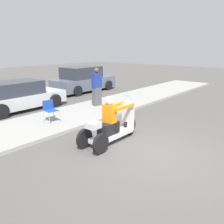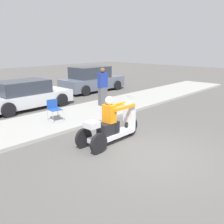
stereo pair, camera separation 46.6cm
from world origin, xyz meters
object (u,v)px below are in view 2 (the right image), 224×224
object	(u,v)px
spectator_near_curb	(103,87)
parked_car_lot_center	(26,95)
parked_car_lot_far	(92,80)
folding_chair_curbside	(54,108)
motorcycle_trike	(112,126)

from	to	relation	value
spectator_near_curb	parked_car_lot_center	distance (m)	3.73
spectator_near_curb	parked_car_lot_far	world-z (taller)	spectator_near_curb
spectator_near_curb	folding_chair_curbside	world-z (taller)	spectator_near_curb
spectator_near_curb	folding_chair_curbside	distance (m)	3.16
motorcycle_trike	parked_car_lot_far	bearing A→B (deg)	51.13
motorcycle_trike	spectator_near_curb	size ratio (longest dim) A/B	1.34
spectator_near_curb	parked_car_lot_far	bearing A→B (deg)	53.67
parked_car_lot_center	parked_car_lot_far	world-z (taller)	parked_car_lot_far
motorcycle_trike	folding_chair_curbside	distance (m)	3.01
spectator_near_curb	parked_car_lot_center	xyz separation A→B (m)	(-2.64, 2.61, -0.35)
motorcycle_trike	parked_car_lot_far	xyz separation A→B (m)	(5.78, 7.17, 0.23)
parked_car_lot_center	parked_car_lot_far	bearing A→B (deg)	11.93
motorcycle_trike	folding_chair_curbside	size ratio (longest dim) A/B	2.98
motorcycle_trike	parked_car_lot_center	bearing A→B (deg)	86.35
spectator_near_curb	parked_car_lot_center	bearing A→B (deg)	135.25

